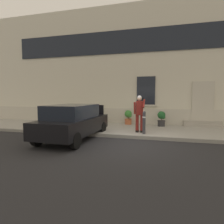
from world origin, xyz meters
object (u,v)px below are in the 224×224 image
at_px(person_on_phone, 139,111).
at_px(planter_cream, 97,116).
at_px(planter_charcoal, 162,118).
at_px(planter_terracotta, 128,117).
at_px(hatchback_car_black, 73,121).
at_px(bollard_near_person, 144,122).
at_px(planter_olive, 69,115).

bearing_deg(person_on_phone, planter_cream, 138.79).
bearing_deg(planter_charcoal, person_on_phone, -113.79).
height_order(person_on_phone, planter_cream, person_on_phone).
bearing_deg(planter_charcoal, planter_terracotta, 172.91).
bearing_deg(planter_cream, hatchback_car_black, -85.49).
relative_size(bollard_near_person, planter_olive, 1.22).
bearing_deg(bollard_near_person, hatchback_car_black, -157.11).
xyz_separation_m(person_on_phone, planter_terracotta, (-0.98, 2.47, -0.54)).
bearing_deg(planter_olive, planter_charcoal, -1.54).
height_order(person_on_phone, planter_olive, person_on_phone).
xyz_separation_m(bollard_near_person, person_on_phone, (-0.25, 0.33, 0.44)).
distance_m(bollard_near_person, person_on_phone, 0.60).
relative_size(planter_terracotta, planter_charcoal, 1.00).
bearing_deg(planter_olive, person_on_phone, -26.00).
bearing_deg(planter_terracotta, planter_cream, -175.41).
height_order(hatchback_car_black, planter_olive, hatchback_car_black).
relative_size(hatchback_car_black, planter_charcoal, 4.78).
distance_m(planter_olive, planter_cream, 1.96).
xyz_separation_m(person_on_phone, planter_olive, (-4.89, 2.38, -0.54)).
height_order(planter_cream, planter_terracotta, same).
height_order(hatchback_car_black, bollard_near_person, hatchback_car_black).
xyz_separation_m(hatchback_car_black, planter_olive, (-2.26, 3.93, -0.18)).
distance_m(planter_olive, planter_terracotta, 3.92).
bearing_deg(planter_olive, planter_terracotta, 1.25).
bearing_deg(planter_charcoal, planter_cream, 178.74).
distance_m(hatchback_car_black, planter_olive, 4.54).
height_order(bollard_near_person, planter_cream, bollard_near_person).
height_order(planter_olive, planter_charcoal, same).
bearing_deg(hatchback_car_black, planter_cream, 94.51).
distance_m(hatchback_car_black, planter_charcoal, 5.23).
height_order(bollard_near_person, planter_olive, bollard_near_person).
bearing_deg(person_on_phone, planter_charcoal, 63.26).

